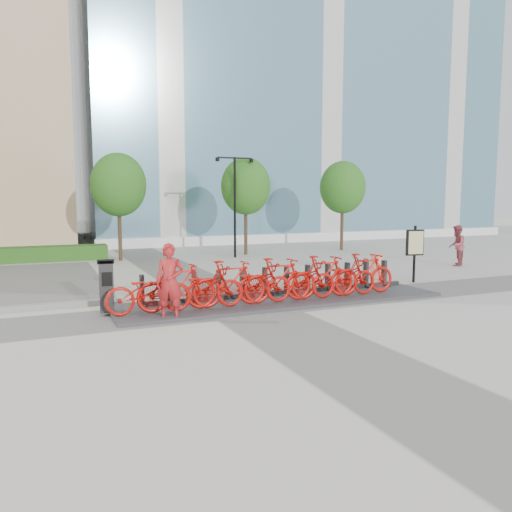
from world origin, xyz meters
name	(u,v)px	position (x,y,z in m)	size (l,w,h in m)	color
ground	(244,307)	(0.00, 0.00, 0.00)	(120.00, 120.00, 0.00)	#A4A4A3
glass_building	(281,90)	(14.00, 26.00, 12.00)	(32.00, 16.00, 24.00)	teal
hedge_b	(41,254)	(-5.00, 13.20, 0.35)	(6.00, 1.20, 0.70)	#2B5C1E
tree_1	(118,185)	(-1.50, 12.00, 3.59)	(2.60, 2.60, 5.10)	black
tree_2	(246,186)	(5.00, 12.00, 3.59)	(2.60, 2.60, 5.10)	black
tree_3	(343,187)	(11.00, 12.00, 3.59)	(2.60, 2.60, 5.10)	black
streetlamp	(235,195)	(4.00, 11.00, 3.13)	(2.00, 0.20, 5.00)	black
dock_pad	(282,300)	(1.30, 0.30, 0.04)	(9.60, 2.40, 0.08)	#39393D
dock_rail_posts	(277,281)	(1.36, 0.77, 0.51)	(8.02, 0.50, 0.85)	black
bike_0	(149,291)	(-2.60, -0.05, 0.64)	(0.74, 2.13, 1.12)	#B10E08
bike_1	(177,287)	(-1.88, -0.05, 0.70)	(0.58, 2.07, 1.24)	#B10E08
bike_2	(204,287)	(-1.16, -0.05, 0.64)	(0.74, 2.13, 1.12)	#B10E08
bike_3	(230,283)	(-0.44, -0.05, 0.70)	(0.58, 2.07, 1.24)	#B10E08
bike_4	(255,283)	(0.28, -0.05, 0.64)	(0.74, 2.13, 1.12)	#B10E08
bike_5	(278,280)	(1.00, -0.05, 0.70)	(0.58, 2.07, 1.24)	#B10E08
bike_6	(301,280)	(1.72, -0.05, 0.64)	(0.74, 2.13, 1.12)	#B10E08
bike_7	(323,276)	(2.44, -0.05, 0.70)	(0.58, 2.07, 1.24)	#B10E08
bike_8	(344,277)	(3.16, -0.05, 0.64)	(0.74, 2.13, 1.12)	#B10E08
bike_9	(364,273)	(3.88, -0.05, 0.70)	(0.58, 2.07, 1.24)	#B10E08
kiosk	(106,287)	(-3.55, 0.51, 0.74)	(0.45, 0.39, 1.37)	black
worker_red	(170,282)	(-2.20, -0.62, 0.94)	(0.68, 0.45, 1.88)	#A71E1F
pedestrian	(457,246)	(11.78, 4.11, 0.90)	(0.87, 0.68, 1.79)	#923A46
construction_barrel	(377,267)	(6.31, 2.50, 0.46)	(0.48, 0.48, 0.92)	#FF481A
map_sign	(415,245)	(7.03, 1.37, 1.33)	(0.66, 0.21, 2.01)	black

